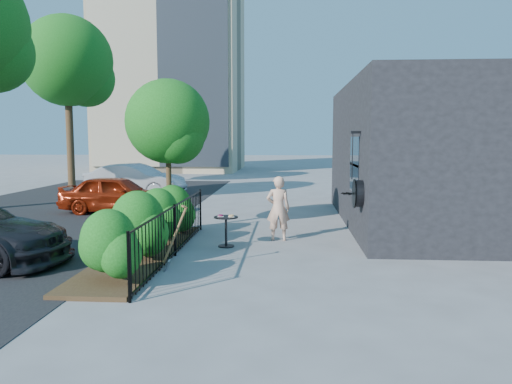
# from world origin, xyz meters

# --- Properties ---
(ground) EXTENTS (120.00, 120.00, 0.00)m
(ground) POSITION_xyz_m (0.00, 0.00, 0.00)
(ground) COLOR gray
(ground) RESTS_ON ground
(shop_building) EXTENTS (6.22, 9.00, 4.00)m
(shop_building) POSITION_xyz_m (5.50, 4.50, 2.00)
(shop_building) COLOR black
(shop_building) RESTS_ON ground
(fence) EXTENTS (0.05, 6.05, 1.10)m
(fence) POSITION_xyz_m (-1.50, 0.00, 0.56)
(fence) COLOR black
(fence) RESTS_ON ground
(planting_bed) EXTENTS (1.30, 6.00, 0.08)m
(planting_bed) POSITION_xyz_m (-2.20, 0.00, 0.04)
(planting_bed) COLOR #382616
(planting_bed) RESTS_ON ground
(shrubs) EXTENTS (1.10, 5.60, 1.24)m
(shrubs) POSITION_xyz_m (-2.10, 0.10, 0.70)
(shrubs) COLOR #145313
(shrubs) RESTS_ON ground
(patio_tree) EXTENTS (2.20, 2.20, 3.94)m
(patio_tree) POSITION_xyz_m (-2.24, 2.76, 2.76)
(patio_tree) COLOR #3F2B19
(patio_tree) RESTS_ON ground
(street) EXTENTS (9.00, 30.00, 0.01)m
(street) POSITION_xyz_m (-7.00, 3.00, 0.00)
(street) COLOR black
(street) RESTS_ON ground
(street_tree_far) EXTENTS (4.40, 4.40, 8.28)m
(street_tree_far) POSITION_xyz_m (-9.94, 13.96, 5.92)
(street_tree_far) COLOR #3F2B19
(street_tree_far) RESTS_ON ground
(cafe_table) EXTENTS (0.55, 0.55, 0.74)m
(cafe_table) POSITION_xyz_m (-0.54, 0.96, 0.48)
(cafe_table) COLOR black
(cafe_table) RESTS_ON ground
(woman) EXTENTS (0.59, 0.40, 1.56)m
(woman) POSITION_xyz_m (0.62, 1.76, 0.78)
(woman) COLOR #DAA88D
(woman) RESTS_ON ground
(shovel) EXTENTS (0.49, 0.17, 1.28)m
(shovel) POSITION_xyz_m (-1.25, -1.19, 0.56)
(shovel) COLOR brown
(shovel) RESTS_ON ground
(car_red) EXTENTS (3.68, 1.54, 1.25)m
(car_red) POSITION_xyz_m (-4.79, 5.81, 0.62)
(car_red) COLOR maroon
(car_red) RESTS_ON ground
(car_silver) EXTENTS (4.35, 2.11, 1.37)m
(car_silver) POSITION_xyz_m (-5.67, 10.58, 0.69)
(car_silver) COLOR #A4A4A9
(car_silver) RESTS_ON ground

